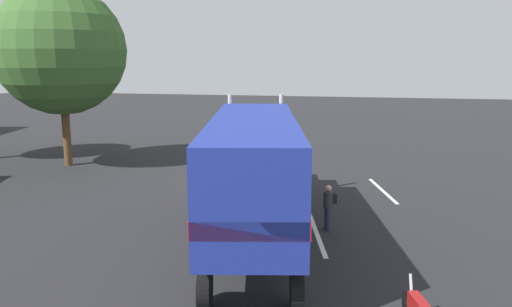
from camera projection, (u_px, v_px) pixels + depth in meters
The scene contains 6 objects.
ground_plane at pixel (256, 186), 23.46m from camera, with size 120.00×120.00×0.00m, color #232326.
lane_stripe_near at pixel (317, 233), 16.98m from camera, with size 4.40×0.16×0.01m, color silver.
lane_stripe_mid at pixel (383, 191), 22.56m from camera, with size 4.40×0.16×0.01m, color silver.
semi_truck at pixel (254, 162), 16.60m from camera, with size 14.36×5.50×4.50m.
person_bystander at pixel (329, 205), 17.22m from camera, with size 0.42×0.48×1.63m.
tree_center at pixel (60, 50), 26.80m from camera, with size 7.12×7.12×10.05m.
Camera 1 is at (-22.20, -4.96, 5.92)m, focal length 34.26 mm.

